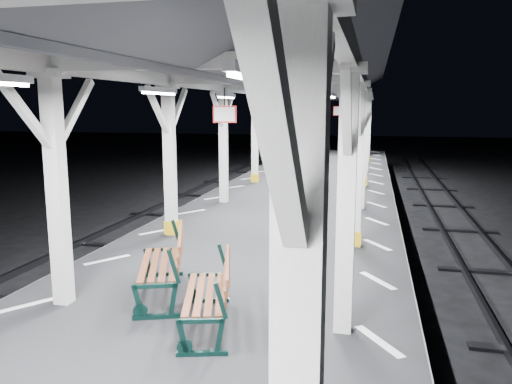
% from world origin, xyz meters
% --- Properties ---
extents(ground, '(120.00, 120.00, 0.00)m').
position_xyz_m(ground, '(0.00, 0.00, 0.00)').
color(ground, black).
rests_on(ground, ground).
extents(platform, '(6.00, 50.00, 1.00)m').
position_xyz_m(platform, '(0.00, 0.00, 0.50)').
color(platform, black).
rests_on(platform, ground).
extents(hazard_stripes_left, '(1.00, 48.00, 0.01)m').
position_xyz_m(hazard_stripes_left, '(-2.45, 0.00, 1.00)').
color(hazard_stripes_left, silver).
rests_on(hazard_stripes_left, platform).
extents(hazard_stripes_right, '(1.00, 48.00, 0.01)m').
position_xyz_m(hazard_stripes_right, '(2.45, 0.00, 1.00)').
color(hazard_stripes_right, silver).
rests_on(hazard_stripes_right, platform).
extents(canopy, '(5.40, 49.00, 4.65)m').
position_xyz_m(canopy, '(0.00, -0.02, 4.56)').
color(canopy, silver).
rests_on(canopy, platform).
extents(bench_near, '(1.25, 1.92, 0.98)m').
position_xyz_m(bench_near, '(-0.66, -1.37, 1.52)').
color(bench_near, black).
rests_on(bench_near, platform).
extents(bench_mid, '(1.03, 1.75, 0.89)m').
position_xyz_m(bench_mid, '(0.35, -2.25, 1.48)').
color(bench_mid, black).
rests_on(bench_mid, platform).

